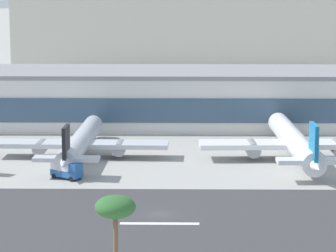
% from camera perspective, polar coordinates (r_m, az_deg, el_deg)
% --- Properties ---
extents(ground_plane, '(1400.00, 1400.00, 0.00)m').
position_cam_1_polar(ground_plane, '(142.08, -0.53, -5.60)').
color(ground_plane, '#9E9E99').
extents(runway_strip, '(800.00, 42.76, 0.08)m').
position_cam_1_polar(runway_strip, '(136.88, -0.59, -6.20)').
color(runway_strip, '#38383A').
rests_on(runway_strip, ground_plane).
extents(runway_centreline_dash_4, '(12.00, 1.20, 0.01)m').
position_cam_1_polar(runway_centreline_dash_4, '(136.87, -0.53, -6.18)').
color(runway_centreline_dash_4, white).
rests_on(runway_centreline_dash_4, runway_strip).
extents(terminal_building, '(156.13, 26.92, 13.53)m').
position_cam_1_polar(terminal_building, '(220.31, 1.21, 1.81)').
color(terminal_building, silver).
rests_on(terminal_building, ground_plane).
extents(distant_hotel_block, '(147.95, 26.61, 38.69)m').
position_cam_1_polar(distant_hotel_block, '(339.67, 2.89, 6.83)').
color(distant_hotel_block, beige).
rests_on(distant_hotel_block, ground_plane).
extents(airliner_black_tail_gate_0, '(36.02, 46.31, 9.66)m').
position_cam_1_polar(airliner_black_tail_gate_0, '(183.11, -5.60, -1.10)').
color(airliner_black_tail_gate_0, silver).
rests_on(airliner_black_tail_gate_0, ground_plane).
extents(airliner_blue_tail_gate_1, '(38.76, 51.01, 10.64)m').
position_cam_1_polar(airliner_blue_tail_gate_1, '(182.31, 8.08, -1.10)').
color(airliner_blue_tail_gate_1, silver).
rests_on(airliner_blue_tail_gate_1, ground_plane).
extents(service_box_truck_1, '(6.30, 5.37, 3.25)m').
position_cam_1_polar(service_box_truck_1, '(166.01, -6.42, -2.73)').
color(service_box_truck_1, '#23569E').
rests_on(service_box_truck_1, ground_plane).
extents(palm_tree_2, '(4.71, 4.71, 12.70)m').
position_cam_1_polar(palm_tree_2, '(103.11, -3.34, -5.31)').
color(palm_tree_2, brown).
rests_on(palm_tree_2, ground_plane).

